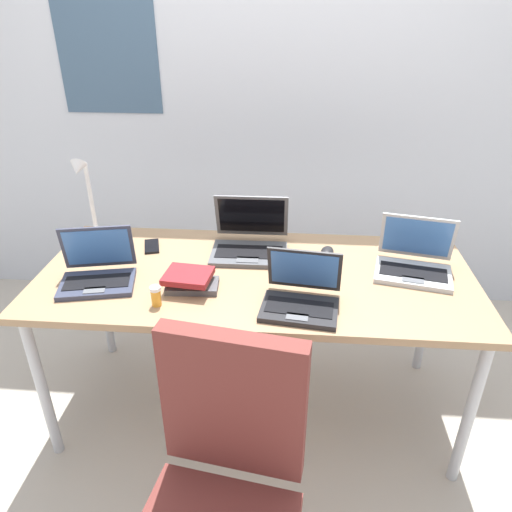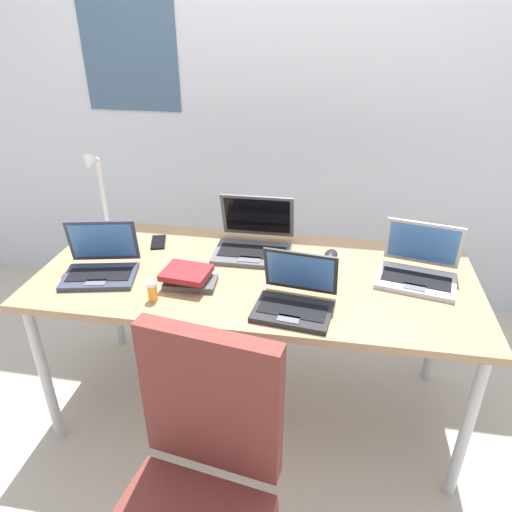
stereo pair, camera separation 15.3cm
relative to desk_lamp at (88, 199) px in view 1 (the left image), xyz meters
name	(u,v)px [view 1 (the left image)]	position (x,y,z in m)	size (l,w,h in m)	color
ground_plane	(256,404)	(0.80, -0.28, -0.94)	(12.00, 12.00, 0.00)	#B7AD9E
wall_back	(271,89)	(0.80, 0.82, 0.36)	(6.00, 0.13, 2.60)	silver
desk	(256,285)	(0.80, -0.28, -0.25)	(1.80, 0.80, 0.74)	#9E7A56
desk_lamp	(88,199)	(0.00, 0.00, 0.00)	(0.12, 0.18, 0.40)	white
laptop_front_left	(98,272)	(0.17, -0.40, -0.15)	(0.33, 0.29, 0.21)	#33384C
laptop_by_keyboard	(250,242)	(0.76, -0.08, -0.15)	(0.34, 0.31, 0.24)	#515459
laptop_back_right	(414,262)	(1.45, -0.21, -0.15)	(0.35, 0.32, 0.22)	#B7BABC
laptop_back_left	(301,297)	(0.98, -0.51, -0.16)	(0.30, 0.28, 0.20)	#232326
computer_mouse	(327,252)	(1.10, -0.09, -0.18)	(0.06, 0.10, 0.03)	black
cell_phone	(152,246)	(0.30, -0.08, -0.19)	(0.06, 0.14, 0.01)	black
pill_bottle	(156,296)	(0.45, -0.54, -0.16)	(0.04, 0.04, 0.08)	gold
book_stack	(190,280)	(0.55, -0.41, -0.16)	(0.21, 0.17, 0.07)	#4C4C51
coffee_mug	(314,266)	(1.04, -0.27, -0.15)	(0.11, 0.08, 0.09)	#B21E23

